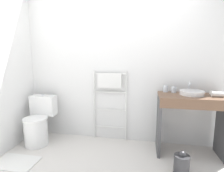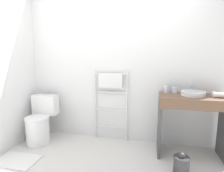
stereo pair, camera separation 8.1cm
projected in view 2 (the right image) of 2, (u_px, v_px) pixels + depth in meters
wall_back at (120, 63)px, 2.87m from camera, size 3.34×0.12×2.61m
wall_side at (5, 63)px, 2.59m from camera, size 0.12×1.81×2.61m
toilet at (40, 122)px, 2.88m from camera, size 0.42×0.53×0.77m
towel_radiator at (111, 90)px, 2.86m from camera, size 0.57×0.06×1.18m
vanity_counter at (192, 116)px, 2.41m from camera, size 0.89×0.49×0.87m
sink_basin at (193, 93)px, 2.40m from camera, size 0.32×0.32×0.06m
faucet at (191, 87)px, 2.55m from camera, size 0.02×0.10×0.15m
cup_near_wall at (167, 89)px, 2.61m from camera, size 0.07×0.07×0.09m
cup_near_edge at (175, 90)px, 2.56m from camera, size 0.07×0.07×0.09m
hair_dryer at (220, 95)px, 2.27m from camera, size 0.19×0.18×0.07m
trash_bin at (181, 166)px, 2.04m from camera, size 0.18×0.21×0.30m
bath_mat at (17, 160)px, 2.37m from camera, size 0.56×0.36×0.01m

